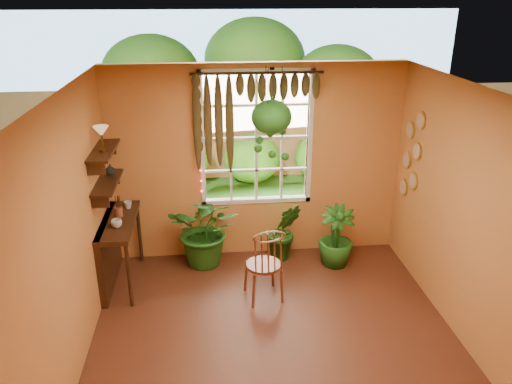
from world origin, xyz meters
TOP-DOWN VIEW (x-y plane):
  - floor at (0.00, 0.00)m, footprint 4.50×4.50m
  - ceiling at (0.00, 0.00)m, footprint 4.50×4.50m
  - wall_back at (0.00, 2.25)m, footprint 4.00×0.00m
  - wall_left at (-2.00, 0.00)m, footprint 0.00×4.50m
  - wall_right at (2.00, 0.00)m, footprint 0.00×4.50m
  - window at (0.00, 2.28)m, footprint 1.52×0.10m
  - valance_vine at (-0.08, 2.16)m, footprint 1.70×0.12m
  - string_lights at (-0.76, 2.19)m, footprint 0.03×0.03m
  - wall_plates at (1.98, 1.79)m, footprint 0.04×0.32m
  - counter_ledge at (-1.91, 1.60)m, footprint 0.40×1.20m
  - shelf_lower at (-1.88, 1.60)m, footprint 0.25×0.90m
  - shelf_upper at (-1.88, 1.60)m, footprint 0.25×0.90m
  - backyard at (0.24, 6.87)m, footprint 14.00×10.00m
  - windsor_chair at (-0.03, 1.05)m, footprint 0.50×0.52m
  - potted_plant_left at (-0.72, 1.97)m, footprint 1.11×1.02m
  - potted_plant_mid at (0.36, 2.01)m, footprint 0.47×0.38m
  - potted_plant_right at (1.04, 1.77)m, footprint 0.53×0.53m
  - hanging_basket at (0.15, 1.86)m, footprint 0.50×0.50m
  - cup_a at (-1.78, 1.39)m, footprint 0.15×0.15m
  - cup_b at (-1.72, 1.94)m, footprint 0.11×0.11m
  - brush_jar at (-1.80, 1.70)m, footprint 0.10×0.10m
  - shelf_vase at (-1.87, 1.82)m, footprint 0.15×0.15m
  - tiffany_lamp at (-1.86, 1.52)m, footprint 0.18×0.18m

SIDE VIEW (x-z plane):
  - floor at x=0.00m, z-range 0.00..0.00m
  - windsor_chair at x=-0.03m, z-range -0.24..0.90m
  - potted_plant_mid at x=0.36m, z-range 0.00..0.86m
  - potted_plant_right at x=1.04m, z-range 0.00..0.86m
  - potted_plant_left at x=-0.72m, z-range 0.00..1.05m
  - counter_ledge at x=-1.91m, z-range 0.10..1.00m
  - cup_b at x=-1.72m, z-range 0.90..1.00m
  - cup_a at x=-1.78m, z-range 0.90..1.00m
  - brush_jar at x=-1.80m, z-range 0.86..1.21m
  - backyard at x=0.24m, z-range -4.72..7.28m
  - wall_back at x=0.00m, z-range -0.65..3.35m
  - wall_left at x=-2.00m, z-range -0.90..3.60m
  - wall_right at x=2.00m, z-range -0.90..3.60m
  - shelf_lower at x=-1.88m, z-range 1.38..1.42m
  - shelf_vase at x=-1.87m, z-range 1.42..1.55m
  - wall_plates at x=1.98m, z-range 1.00..2.10m
  - window at x=0.00m, z-range 0.77..2.63m
  - string_lights at x=-0.76m, z-range 0.98..2.52m
  - shelf_upper at x=-1.88m, z-range 1.78..1.82m
  - hanging_basket at x=0.15m, z-range 1.44..2.61m
  - tiffany_lamp at x=-1.86m, z-range 1.89..2.18m
  - valance_vine at x=-0.08m, z-range 1.73..2.83m
  - ceiling at x=0.00m, z-range 2.70..2.70m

